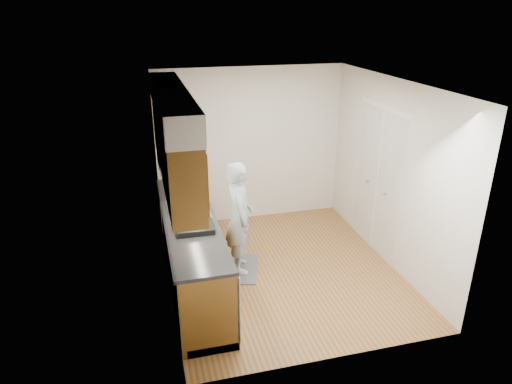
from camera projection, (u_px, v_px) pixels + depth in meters
floor at (282, 269)px, 6.23m from camera, size 3.50×3.50×0.00m
ceiling at (287, 84)px, 5.28m from camera, size 3.50×3.50×0.00m
wall_left at (164, 195)px, 5.40m from camera, size 0.02×3.50×2.50m
wall_right at (391, 174)px, 6.10m from camera, size 0.02×3.50×2.50m
wall_back at (251, 146)px, 7.32m from camera, size 3.00×0.02×2.50m
counter at (192, 249)px, 5.76m from camera, size 0.64×2.80×1.30m
upper_cabinets at (174, 136)px, 5.22m from camera, size 0.47×2.80×1.21m
closet_door at (377, 182)px, 6.45m from camera, size 0.02×1.22×2.05m
floor_mat at (240, 268)px, 6.23m from camera, size 0.67×0.89×0.01m
person at (239, 210)px, 5.91m from camera, size 0.45×0.64×1.73m
soap_bottle_a at (178, 187)px, 6.14m from camera, size 0.11×0.11×0.26m
soap_bottle_b at (194, 185)px, 6.34m from camera, size 0.11×0.11×0.17m
soap_bottle_c at (181, 184)px, 6.36m from camera, size 0.20×0.20×0.19m
soda_can at (195, 193)px, 6.11m from camera, size 0.07×0.07×0.13m
steel_can at (196, 192)px, 6.19m from camera, size 0.07×0.07×0.11m
dish_rack at (195, 228)px, 5.24m from camera, size 0.43×0.36×0.07m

